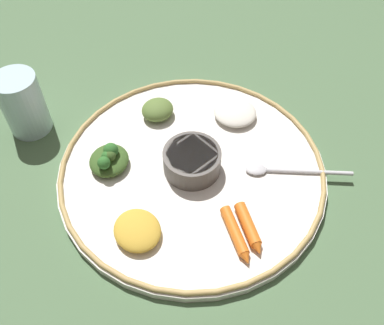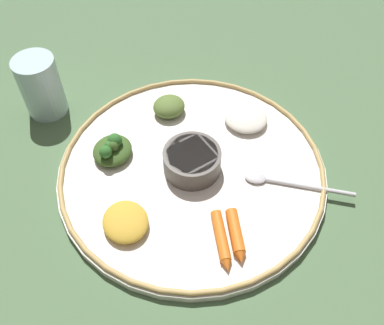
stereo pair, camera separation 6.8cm
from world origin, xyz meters
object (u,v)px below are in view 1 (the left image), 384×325
center_bowl (192,160)px  greens_pile (109,159)px  spoon (281,170)px  carrot_near_spoon (236,234)px  drinking_glass (24,107)px  carrot_outer (249,228)px

center_bowl → greens_pile: size_ratio=1.03×
spoon → greens_pile: 0.28m
carrot_near_spoon → drinking_glass: size_ratio=0.83×
carrot_outer → drinking_glass: (0.33, 0.27, 0.03)m
drinking_glass → carrot_outer: bearing=-141.0°
greens_pile → drinking_glass: 0.18m
spoon → greens_pile: greens_pile is taller
center_bowl → spoon: size_ratio=0.56×
spoon → drinking_glass: 0.44m
greens_pile → carrot_outer: greens_pile is taller
spoon → carrot_near_spoon: (-0.08, 0.12, 0.00)m
spoon → drinking_glass: (0.25, 0.36, 0.03)m
carrot_near_spoon → drinking_glass: bearing=36.4°
spoon → carrot_near_spoon: size_ratio=1.76×
spoon → carrot_outer: (-0.08, 0.09, 0.00)m
greens_pile → drinking_glass: size_ratio=0.80×
greens_pile → carrot_outer: size_ratio=1.06×
greens_pile → carrot_near_spoon: 0.23m
drinking_glass → greens_pile: bearing=-143.1°
carrot_near_spoon → drinking_glass: 0.42m
center_bowl → drinking_glass: (0.20, 0.23, 0.01)m
spoon → greens_pile: size_ratio=1.83×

